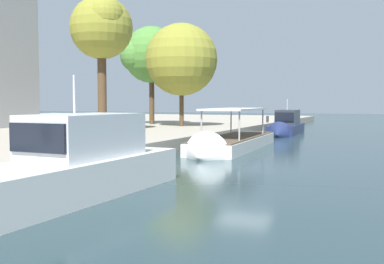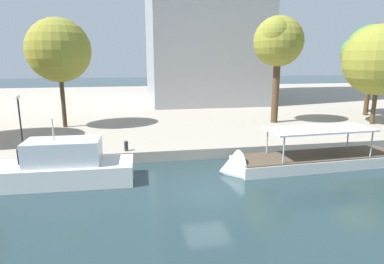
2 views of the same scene
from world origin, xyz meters
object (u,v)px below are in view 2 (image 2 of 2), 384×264
object	(u,v)px
lamp_post	(20,118)
tree_4	(371,51)
mooring_bollard_0	(126,145)
tour_boat_2	(302,163)
motor_yacht_1	(43,171)
tree_1	(383,59)
tree_3	(60,51)
tree_0	(278,41)

from	to	relation	value
lamp_post	tree_4	world-z (taller)	tree_4
mooring_bollard_0	lamp_post	world-z (taller)	lamp_post
lamp_post	tour_boat_2	bearing A→B (deg)	-16.28
motor_yacht_1	lamp_post	distance (m)	6.84
tree_1	tree_3	world-z (taller)	tree_3
tree_1	tree_4	distance (m)	5.70
motor_yacht_1	tree_3	distance (m)	15.08
mooring_bollard_0	tree_3	bearing A→B (deg)	121.53
lamp_post	tree_0	distance (m)	23.97
tour_boat_2	mooring_bollard_0	bearing A→B (deg)	-19.60
tree_1	tree_3	xyz separation A→B (m)	(-30.56, 4.04, 0.79)
motor_yacht_1	tree_3	world-z (taller)	tree_3
tree_1	tree_4	size ratio (longest dim) A/B	0.96
motor_yacht_1	tree_4	bearing A→B (deg)	-154.56
tour_boat_2	mooring_bollard_0	world-z (taller)	tour_boat_2
tree_0	tree_1	size ratio (longest dim) A/B	1.09
tree_1	tour_boat_2	bearing A→B (deg)	-144.72
lamp_post	tree_0	world-z (taller)	tree_0
mooring_bollard_0	lamp_post	xyz separation A→B (m)	(-7.61, 2.12, 1.88)
tree_3	tree_1	bearing A→B (deg)	-7.53
mooring_bollard_0	tree_1	xyz separation A→B (m)	(24.72, 5.48, 6.03)
motor_yacht_1	tour_boat_2	size ratio (longest dim) A/B	0.80
tour_boat_2	tree_0	size ratio (longest dim) A/B	1.24
tour_boat_2	tree_4	world-z (taller)	tree_4
mooring_bollard_0	tree_3	distance (m)	13.09
tree_4	mooring_bollard_0	bearing A→B (deg)	-158.95
motor_yacht_1	tree_3	bearing A→B (deg)	-84.00
motor_yacht_1	tree_0	xyz separation A→B (m)	(19.68, 11.70, 8.16)
tree_1	mooring_bollard_0	bearing A→B (deg)	-167.50
tour_boat_2	tree_1	size ratio (longest dim) A/B	1.35
tree_3	tree_4	distance (m)	33.14
tree_0	tree_4	world-z (taller)	tree_0
motor_yacht_1	lamp_post	xyz separation A→B (m)	(-2.79, 5.82, 2.25)
tour_boat_2	tree_3	xyz separation A→B (m)	(-17.76, 13.10, 7.70)
tree_0	lamp_post	bearing A→B (deg)	-165.34
motor_yacht_1	mooring_bollard_0	size ratio (longest dim) A/B	13.90
motor_yacht_1	mooring_bollard_0	bearing A→B (deg)	-140.92
tour_boat_2	motor_yacht_1	bearing A→B (deg)	-2.48
lamp_post	motor_yacht_1	bearing A→B (deg)	-64.37
tree_0	tree_3	bearing A→B (deg)	175.82
mooring_bollard_0	tree_4	world-z (taller)	tree_4
motor_yacht_1	tree_4	world-z (taller)	tree_4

